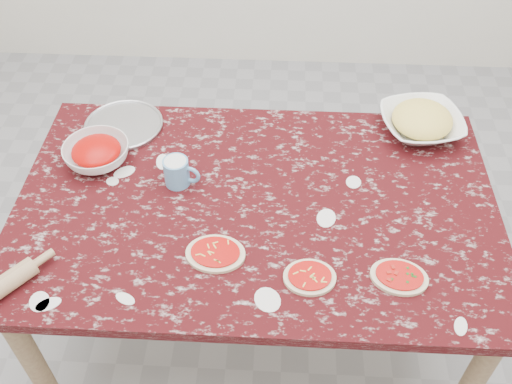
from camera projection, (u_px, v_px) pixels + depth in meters
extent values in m
plane|color=gray|center=(256.00, 322.00, 2.43)|extent=(4.00, 4.00, 0.00)
cube|color=#35090C|center=(256.00, 207.00, 1.91)|extent=(1.60, 1.00, 0.04)
cube|color=#947D54|center=(256.00, 218.00, 1.95)|extent=(1.50, 0.90, 0.08)
cylinder|color=#947D54|center=(35.00, 366.00, 1.91)|extent=(0.07, 0.07, 0.71)
cylinder|color=#947D54|center=(97.00, 187.00, 2.49)|extent=(0.07, 0.07, 0.71)
cylinder|color=#947D54|center=(429.00, 200.00, 2.44)|extent=(0.07, 0.07, 0.71)
cylinder|color=#B2B2B7|center=(124.00, 125.00, 2.16)|extent=(0.35, 0.35, 0.01)
imported|color=white|center=(97.00, 154.00, 2.00)|extent=(0.23, 0.23, 0.07)
imported|color=white|center=(421.00, 124.00, 2.12)|extent=(0.35, 0.35, 0.07)
cylinder|color=#5F9ACB|center=(177.00, 172.00, 1.92)|extent=(0.09, 0.09, 0.10)
torus|color=#5F9ACB|center=(190.00, 175.00, 1.91)|extent=(0.07, 0.03, 0.07)
cylinder|color=silver|center=(175.00, 164.00, 1.90)|extent=(0.07, 0.07, 0.01)
ellipsoid|color=beige|center=(216.00, 254.00, 1.73)|extent=(0.19, 0.15, 0.01)
ellipsoid|color=red|center=(215.00, 252.00, 1.73)|extent=(0.16, 0.13, 0.00)
ellipsoid|color=beige|center=(310.00, 277.00, 1.67)|extent=(0.16, 0.14, 0.01)
ellipsoid|color=red|center=(310.00, 276.00, 1.67)|extent=(0.13, 0.11, 0.00)
ellipsoid|color=beige|center=(399.00, 277.00, 1.68)|extent=(0.19, 0.16, 0.01)
ellipsoid|color=red|center=(400.00, 275.00, 1.67)|extent=(0.16, 0.13, 0.00)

